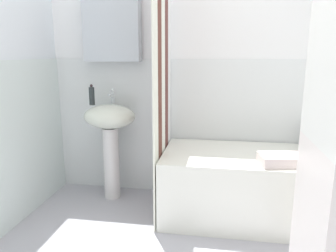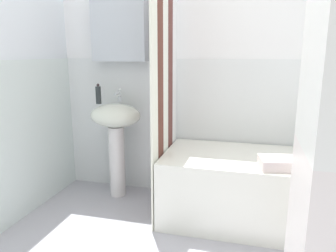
# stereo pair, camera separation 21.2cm
# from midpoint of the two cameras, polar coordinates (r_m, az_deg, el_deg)

# --- Properties ---
(wall_back_tiled) EXTENTS (3.60, 0.18, 2.40)m
(wall_back_tiled) POSITION_cam_midpoint_polar(r_m,az_deg,el_deg) (2.77, 13.01, 10.15)
(wall_back_tiled) COLOR white
(wall_back_tiled) RESTS_ON ground_plane
(sink) EXTENTS (0.44, 0.34, 0.83)m
(sink) POSITION_cam_midpoint_polar(r_m,az_deg,el_deg) (2.80, -7.03, -0.58)
(sink) COLOR silver
(sink) RESTS_ON ground_plane
(faucet) EXTENTS (0.03, 0.12, 0.12)m
(faucet) POSITION_cam_midpoint_polar(r_m,az_deg,el_deg) (2.83, -6.57, 5.34)
(faucet) COLOR silver
(faucet) RESTS_ON sink
(soap_dispenser) EXTENTS (0.05, 0.05, 0.17)m
(soap_dispenser) POSITION_cam_midpoint_polar(r_m,az_deg,el_deg) (2.78, -10.04, 5.43)
(soap_dispenser) COLOR #252B2D
(soap_dispenser) RESTS_ON sink
(bathtub) EXTENTS (1.47, 0.70, 0.51)m
(bathtub) POSITION_cam_midpoint_polar(r_m,az_deg,el_deg) (2.58, 18.63, -10.65)
(bathtub) COLOR white
(bathtub) RESTS_ON ground_plane
(shower_curtain) EXTENTS (0.01, 0.70, 2.00)m
(shower_curtain) POSITION_cam_midpoint_polar(r_m,az_deg,el_deg) (2.44, 1.98, 6.90)
(shower_curtain) COLOR white
(shower_curtain) RESTS_ON ground_plane
(lotion_bottle) EXTENTS (0.06, 0.06, 0.15)m
(lotion_bottle) POSITION_cam_midpoint_polar(r_m,az_deg,el_deg) (2.78, 26.63, -2.69)
(lotion_bottle) COLOR #262C32
(lotion_bottle) RESTS_ON bathtub
(towel_folded) EXTENTS (0.37, 0.25, 0.07)m
(towel_folded) POSITION_cam_midpoint_polar(r_m,az_deg,el_deg) (2.30, 22.63, -6.15)
(towel_folded) COLOR silver
(towel_folded) RESTS_ON bathtub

